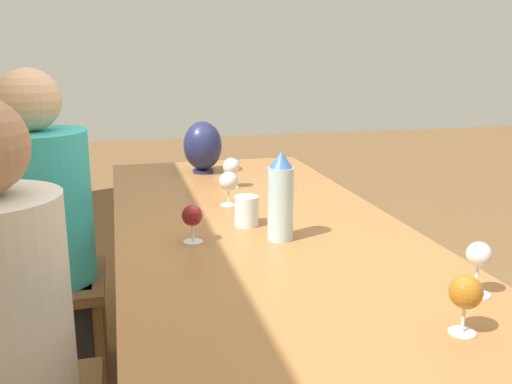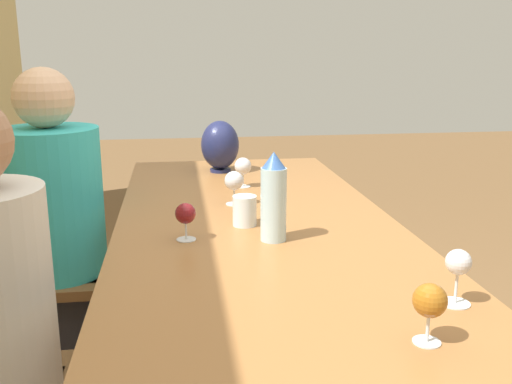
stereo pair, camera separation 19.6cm
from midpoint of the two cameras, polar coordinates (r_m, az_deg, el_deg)
dining_table at (r=1.82m, az=-1.54°, el=-6.64°), size 2.61×0.96×0.75m
water_bottle at (r=1.75m, az=-0.73°, el=-0.58°), size 0.08×0.08×0.28m
water_tumbler at (r=1.91m, az=-3.89°, el=-1.95°), size 0.08×0.08×0.10m
vase at (r=2.74m, az=-7.42°, el=4.55°), size 0.18×0.18×0.25m
wine_glass_0 at (r=1.76m, az=-9.59°, el=-2.48°), size 0.06×0.06×0.12m
wine_glass_1 at (r=2.43m, az=-4.80°, el=2.47°), size 0.07×0.07×0.13m
wine_glass_2 at (r=1.43m, az=17.78°, el=-6.30°), size 0.07×0.07×0.13m
wine_glass_3 at (r=1.23m, az=15.99°, el=-9.81°), size 0.07×0.07×0.13m
wine_glass_4 at (r=2.16m, az=-5.37°, el=0.97°), size 0.07×0.07×0.13m
chair_far at (r=2.42m, az=-24.27°, el=-7.20°), size 0.44×0.44×0.93m
person_near at (r=1.56m, az=-27.20°, el=-12.69°), size 0.34×0.34×1.23m
person_far at (r=2.35m, az=-22.59°, el=-3.23°), size 0.39×0.39×1.26m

